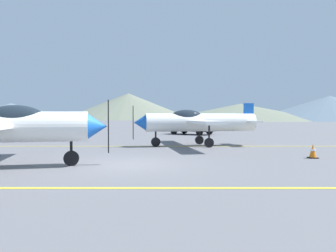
{
  "coord_description": "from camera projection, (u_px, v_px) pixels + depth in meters",
  "views": [
    {
      "loc": [
        1.52,
        -11.64,
        1.73
      ],
      "look_at": [
        1.43,
        6.0,
        1.2
      ],
      "focal_mm": 34.72,
      "sensor_mm": 36.0,
      "label": 1
    }
  ],
  "objects": [
    {
      "name": "hill_left",
      "position": [
        13.0,
        112.0,
        148.32
      ],
      "size": [
        50.93,
        50.93,
        7.67
      ],
      "primitive_type": "cone",
      "color": "slate",
      "rests_on": "ground_plane"
    },
    {
      "name": "car_sedan",
      "position": [
        193.0,
        126.0,
        30.74
      ],
      "size": [
        4.52,
        4.02,
        1.62
      ],
      "color": "black",
      "rests_on": "ground_plane"
    },
    {
      "name": "hill_centerright",
      "position": [
        242.0,
        112.0,
        130.0
      ],
      "size": [
        66.39,
        66.39,
        6.76
      ],
      "primitive_type": "cone",
      "color": "slate",
      "rests_on": "ground_plane"
    },
    {
      "name": "ground_plane",
      "position": [
        128.0,
        164.0,
        11.69
      ],
      "size": [
        400.0,
        400.0,
        0.0
      ],
      "primitive_type": "plane",
      "color": "slate"
    },
    {
      "name": "airplane_mid",
      "position": [
        198.0,
        122.0,
        18.83
      ],
      "size": [
        7.33,
        8.39,
        2.51
      ],
      "color": "white",
      "rests_on": "ground_plane"
    },
    {
      "name": "apron_line_far",
      "position": [
        143.0,
        146.0,
        18.69
      ],
      "size": [
        80.0,
        0.16,
        0.01
      ],
      "primitive_type": "cube",
      "color": "yellow",
      "rests_on": "ground_plane"
    },
    {
      "name": "apron_line_near",
      "position": [
        106.0,
        188.0,
        7.79
      ],
      "size": [
        80.0,
        0.16,
        0.01
      ],
      "primitive_type": "cube",
      "color": "yellow",
      "rests_on": "ground_plane"
    },
    {
      "name": "traffic_cone_front",
      "position": [
        315.0,
        151.0,
        13.34
      ],
      "size": [
        0.36,
        0.36,
        0.59
      ],
      "color": "black",
      "rests_on": "ground_plane"
    },
    {
      "name": "hill_centerleft",
      "position": [
        130.0,
        106.0,
        169.44
      ],
      "size": [
        68.66,
        68.66,
        13.68
      ],
      "primitive_type": "cone",
      "color": "slate",
      "rests_on": "ground_plane"
    },
    {
      "name": "hill_right",
      "position": [
        331.0,
        108.0,
        126.16
      ],
      "size": [
        60.95,
        60.95,
        9.7
      ],
      "primitive_type": "cone",
      "color": "slate",
      "rests_on": "ground_plane"
    }
  ]
}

